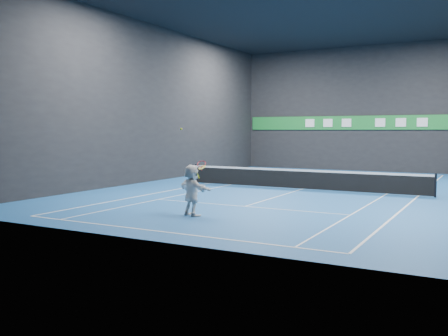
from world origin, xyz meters
The scene contains 19 objects.
ground centered at (0.00, 0.00, 0.00)m, with size 26.00×26.00×0.00m, color #1B5498.
ceiling centered at (0.00, 0.00, 9.00)m, with size 26.00×26.00×0.00m, color black.
wall_back centered at (0.00, 13.00, 4.50)m, with size 18.00×0.10×9.00m, color black.
wall_front centered at (0.00, -13.00, 4.50)m, with size 18.00×0.10×9.00m, color black.
wall_left centered at (-9.00, 0.00, 4.50)m, with size 0.10×26.00×9.00m, color black.
baseline_near centered at (0.00, -11.89, 0.00)m, with size 10.98×0.08×0.01m, color white.
baseline_far centered at (0.00, 11.89, 0.00)m, with size 10.98×0.08×0.01m, color white.
sideline_doubles_left centered at (-5.49, 0.00, 0.00)m, with size 0.08×23.78×0.01m, color white.
sideline_doubles_right centered at (5.49, 0.00, 0.00)m, with size 0.08×23.78×0.01m, color white.
sideline_singles_left centered at (-4.11, 0.00, 0.00)m, with size 0.06×23.78×0.01m, color white.
sideline_singles_right centered at (4.11, 0.00, 0.00)m, with size 0.06×23.78×0.01m, color white.
service_line_near centered at (0.00, -6.40, 0.00)m, with size 8.23×0.06×0.01m, color white.
service_line_far centered at (0.00, 6.40, 0.00)m, with size 8.23×0.06×0.01m, color white.
center_service_line centered at (0.00, 0.00, 0.00)m, with size 0.06×12.80×0.01m, color white.
player centered at (-0.69, -9.13, 0.89)m, with size 1.65×0.53×1.78m, color white.
tennis_ball centered at (-1.12, -9.12, 2.99)m, with size 0.07×0.07×0.07m, color #DCF729.
tennis_net centered at (0.00, 0.00, 0.54)m, with size 12.50×0.10×1.07m.
sponsor_banner centered at (0.00, 12.93, 3.50)m, with size 17.64×0.11×1.00m.
tennis_racket centered at (-0.34, -9.08, 1.74)m, with size 0.43×0.35×0.66m.
Camera 1 is at (8.47, -23.60, 2.94)m, focal length 40.00 mm.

